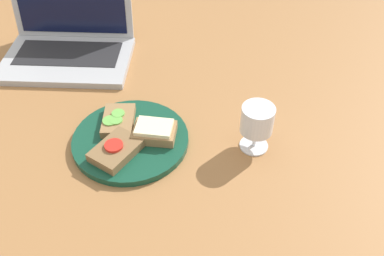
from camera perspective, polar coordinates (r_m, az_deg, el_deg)
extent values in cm
cube|color=#9E6B3D|center=(99.00, -3.32, -1.64)|extent=(140.00, 140.00, 3.00)
cylinder|color=#144733|center=(96.68, -8.18, -1.57)|extent=(25.97, 25.97, 1.56)
cube|color=#937047|center=(99.19, -9.77, 0.98)|extent=(7.47, 10.43, 1.92)
cylinder|color=#6BB74C|center=(97.68, -10.09, 1.04)|extent=(2.94, 2.94, 0.34)
cylinder|color=#6BB74C|center=(97.86, -10.89, 0.98)|extent=(3.35, 3.35, 0.30)
cylinder|color=#6BB74C|center=(99.31, -9.83, 1.93)|extent=(2.99, 2.99, 0.40)
cube|color=brown|center=(92.37, -10.06, -2.92)|extent=(11.86, 12.93, 2.07)
cylinder|color=red|center=(91.50, -10.39, -2.32)|extent=(3.96, 3.96, 0.62)
cube|color=#937047|center=(95.02, -5.02, -0.59)|extent=(9.80, 7.38, 2.24)
cube|color=#F4EAB7|center=(93.93, -5.08, 0.11)|extent=(8.45, 6.46, 0.95)
cylinder|color=white|center=(96.24, 8.22, -2.33)|extent=(6.35, 6.35, 0.40)
cylinder|color=white|center=(94.50, 8.37, -1.27)|extent=(0.82, 0.82, 4.57)
cylinder|color=white|center=(90.86, 8.71, 1.13)|extent=(7.07, 7.07, 6.14)
cylinder|color=white|center=(91.54, 8.64, 0.66)|extent=(6.51, 6.51, 4.11)
cube|color=#ADAFB5|center=(124.60, -16.32, 8.65)|extent=(34.67, 22.46, 1.77)
cube|color=#232326|center=(125.67, -16.17, 9.54)|extent=(28.43, 12.35, 0.16)
cube|color=#ADAFB5|center=(129.94, -15.76, 15.52)|extent=(33.97, 3.67, 18.57)
cube|color=black|center=(129.52, -15.81, 15.42)|extent=(30.51, 2.58, 15.52)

